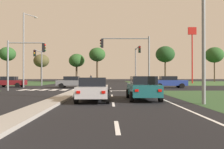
# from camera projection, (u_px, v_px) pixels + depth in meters

# --- Properties ---
(ground_plane) EXTENTS (200.00, 200.00, 0.00)m
(ground_plane) POSITION_uv_depth(u_px,v_px,m) (85.00, 88.00, 32.84)
(ground_plane) COLOR black
(grass_verge_far_right) EXTENTS (35.00, 35.00, 0.01)m
(grass_verge_far_right) POSITION_uv_depth(u_px,v_px,m) (203.00, 83.00, 57.67)
(grass_verge_far_right) COLOR #385B2D
(grass_verge_far_right) RESTS_ON ground
(median_island_near) EXTENTS (1.20, 22.00, 0.14)m
(median_island_near) POSITION_uv_depth(u_px,v_px,m) (52.00, 102.00, 13.84)
(median_island_near) COLOR gray
(median_island_near) RESTS_ON ground
(median_island_far) EXTENTS (1.20, 36.00, 0.14)m
(median_island_far) POSITION_uv_depth(u_px,v_px,m) (95.00, 82.00, 57.84)
(median_island_far) COLOR gray
(median_island_far) RESTS_ON ground
(lane_dash_near) EXTENTS (0.14, 2.00, 0.01)m
(lane_dash_near) POSITION_uv_depth(u_px,v_px,m) (117.00, 127.00, 7.34)
(lane_dash_near) COLOR silver
(lane_dash_near) RESTS_ON ground
(lane_dash_second) EXTENTS (0.14, 2.00, 0.01)m
(lane_dash_second) POSITION_uv_depth(u_px,v_px,m) (113.00, 104.00, 13.34)
(lane_dash_second) COLOR silver
(lane_dash_second) RESTS_ON ground
(lane_dash_third) EXTENTS (0.14, 2.00, 0.01)m
(lane_dash_third) POSITION_uv_depth(u_px,v_px,m) (112.00, 96.00, 19.34)
(lane_dash_third) COLOR silver
(lane_dash_third) RESTS_ON ground
(lane_dash_fourth) EXTENTS (0.14, 2.00, 0.01)m
(lane_dash_fourth) POSITION_uv_depth(u_px,v_px,m) (111.00, 91.00, 25.34)
(lane_dash_fourth) COLOR silver
(lane_dash_fourth) RESTS_ON ground
(lane_dash_fifth) EXTENTS (0.14, 2.00, 0.01)m
(lane_dash_fifth) POSITION_uv_depth(u_px,v_px,m) (111.00, 88.00, 31.34)
(lane_dash_fifth) COLOR silver
(lane_dash_fifth) RESTS_ON ground
(edge_line_right) EXTENTS (0.14, 24.00, 0.01)m
(edge_line_right) POSITION_uv_depth(u_px,v_px,m) (167.00, 101.00, 14.93)
(edge_line_right) COLOR silver
(edge_line_right) RESTS_ON ground
(stop_bar_near) EXTENTS (6.40, 0.50, 0.01)m
(stop_bar_near) POSITION_uv_depth(u_px,v_px,m) (114.00, 91.00, 25.89)
(stop_bar_near) COLOR silver
(stop_bar_near) RESTS_ON ground
(crosswalk_bar_near) EXTENTS (0.70, 2.80, 0.01)m
(crosswalk_bar_near) POSITION_uv_depth(u_px,v_px,m) (24.00, 90.00, 27.56)
(crosswalk_bar_near) COLOR silver
(crosswalk_bar_near) RESTS_ON ground
(crosswalk_bar_second) EXTENTS (0.70, 2.80, 0.01)m
(crosswalk_bar_second) POSITION_uv_depth(u_px,v_px,m) (34.00, 90.00, 27.57)
(crosswalk_bar_second) COLOR silver
(crosswalk_bar_second) RESTS_ON ground
(crosswalk_bar_third) EXTENTS (0.70, 2.80, 0.01)m
(crosswalk_bar_third) POSITION_uv_depth(u_px,v_px,m) (44.00, 90.00, 27.59)
(crosswalk_bar_third) COLOR silver
(crosswalk_bar_third) RESTS_ON ground
(crosswalk_bar_fourth) EXTENTS (0.70, 2.80, 0.01)m
(crosswalk_bar_fourth) POSITION_uv_depth(u_px,v_px,m) (54.00, 90.00, 27.60)
(crosswalk_bar_fourth) COLOR silver
(crosswalk_bar_fourth) RESTS_ON ground
(crosswalk_bar_fifth) EXTENTS (0.70, 2.80, 0.01)m
(crosswalk_bar_fifth) POSITION_uv_depth(u_px,v_px,m) (64.00, 90.00, 27.62)
(crosswalk_bar_fifth) COLOR silver
(crosswalk_bar_fifth) RESTS_ON ground
(crosswalk_bar_sixth) EXTENTS (0.70, 2.80, 0.01)m
(crosswalk_bar_sixth) POSITION_uv_depth(u_px,v_px,m) (74.00, 90.00, 27.63)
(crosswalk_bar_sixth) COLOR silver
(crosswalk_bar_sixth) RESTS_ON ground
(crosswalk_bar_seventh) EXTENTS (0.70, 2.80, 0.01)m
(crosswalk_bar_seventh) POSITION_uv_depth(u_px,v_px,m) (85.00, 90.00, 27.65)
(crosswalk_bar_seventh) COLOR silver
(crosswalk_bar_seventh) RESTS_ON ground
(car_teal_near) EXTENTS (1.94, 4.50, 1.54)m
(car_teal_near) POSITION_uv_depth(u_px,v_px,m) (143.00, 88.00, 15.85)
(car_teal_near) COLOR #19565B
(car_teal_near) RESTS_ON ground
(car_maroon_second) EXTENTS (4.23, 2.05, 1.51)m
(car_maroon_second) POSITION_uv_depth(u_px,v_px,m) (10.00, 82.00, 34.40)
(car_maroon_second) COLOR maroon
(car_maroon_second) RESTS_ON ground
(car_silver_third) EXTENTS (1.98, 4.24, 1.47)m
(car_silver_third) POSITION_uv_depth(u_px,v_px,m) (93.00, 89.00, 14.98)
(car_silver_third) COLOR #B7B7BC
(car_silver_third) RESTS_ON ground
(car_blue_fourth) EXTENTS (4.53, 1.97, 1.56)m
(car_blue_fourth) POSITION_uv_depth(u_px,v_px,m) (169.00, 82.00, 32.19)
(car_blue_fourth) COLOR navy
(car_blue_fourth) RESTS_ON ground
(car_grey_fifth) EXTENTS (4.27, 2.01, 1.53)m
(car_grey_fifth) POSITION_uv_depth(u_px,v_px,m) (72.00, 82.00, 32.65)
(car_grey_fifth) COLOR slate
(car_grey_fifth) RESTS_ON ground
(traffic_signal_far_right) EXTENTS (0.32, 5.47, 6.12)m
(traffic_signal_far_right) POSITION_uv_depth(u_px,v_px,m) (137.00, 59.00, 37.65)
(traffic_signal_far_right) COLOR gray
(traffic_signal_far_right) RESTS_ON ground
(traffic_signal_near_left) EXTENTS (4.16, 0.32, 5.39)m
(traffic_signal_near_left) POSITION_uv_depth(u_px,v_px,m) (22.00, 56.00, 26.19)
(traffic_signal_near_left) COLOR gray
(traffic_signal_near_left) RESTS_ON ground
(traffic_signal_far_left) EXTENTS (0.32, 4.08, 5.70)m
(traffic_signal_far_left) POSITION_uv_depth(u_px,v_px,m) (39.00, 61.00, 37.94)
(traffic_signal_far_left) COLOR gray
(traffic_signal_far_left) RESTS_ON ground
(traffic_signal_near_right) EXTENTS (5.41, 0.32, 5.88)m
(traffic_signal_near_right) POSITION_uv_depth(u_px,v_px,m) (131.00, 53.00, 26.34)
(traffic_signal_near_right) COLOR gray
(traffic_signal_near_right) RESTS_ON ground
(street_lamp_second) EXTENTS (1.50, 2.07, 10.29)m
(street_lamp_second) POSITION_uv_depth(u_px,v_px,m) (25.00, 46.00, 33.67)
(street_lamp_second) COLOR gray
(street_lamp_second) RESTS_ON ground
(pedestrian_at_median) EXTENTS (0.34, 0.34, 1.64)m
(pedestrian_at_median) POSITION_uv_depth(u_px,v_px,m) (91.00, 79.00, 43.00)
(pedestrian_at_median) COLOR #335184
(pedestrian_at_median) RESTS_ON median_island_far
(fastfood_pole_sign) EXTENTS (1.80, 0.40, 12.19)m
(fastfood_pole_sign) POSITION_uv_depth(u_px,v_px,m) (192.00, 43.00, 52.86)
(fastfood_pole_sign) COLOR red
(fastfood_pole_sign) RESTS_ON ground
(treeline_near) EXTENTS (4.41, 4.41, 9.44)m
(treeline_near) POSITION_uv_depth(u_px,v_px,m) (7.00, 54.00, 65.76)
(treeline_near) COLOR #423323
(treeline_near) RESTS_ON ground
(treeline_second) EXTENTS (4.11, 4.11, 7.45)m
(treeline_second) POSITION_uv_depth(u_px,v_px,m) (41.00, 61.00, 65.31)
(treeline_second) COLOR #423323
(treeline_second) RESTS_ON ground
(treeline_third) EXTENTS (4.10, 4.10, 7.56)m
(treeline_third) POSITION_uv_depth(u_px,v_px,m) (76.00, 61.00, 66.37)
(treeline_third) COLOR #423323
(treeline_third) RESTS_ON ground
(treeline_fourth) EXTENTS (4.43, 4.43, 7.99)m
(treeline_fourth) POSITION_uv_depth(u_px,v_px,m) (77.00, 60.00, 69.92)
(treeline_fourth) COLOR #423323
(treeline_fourth) RESTS_ON ground
(treeline_fifth) EXTENTS (4.36, 4.36, 9.20)m
(treeline_fifth) POSITION_uv_depth(u_px,v_px,m) (97.00, 55.00, 65.06)
(treeline_fifth) COLOR #423323
(treeline_fifth) RESTS_ON ground
(treeline_sixth) EXTENTS (5.37, 5.37, 10.06)m
(treeline_sixth) POSITION_uv_depth(u_px,v_px,m) (165.00, 54.00, 68.92)
(treeline_sixth) COLOR #423323
(treeline_sixth) RESTS_ON ground
(treeline_seventh) EXTENTS (5.13, 5.13, 9.75)m
(treeline_seventh) POSITION_uv_depth(u_px,v_px,m) (214.00, 55.00, 68.73)
(treeline_seventh) COLOR #423323
(treeline_seventh) RESTS_ON ground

